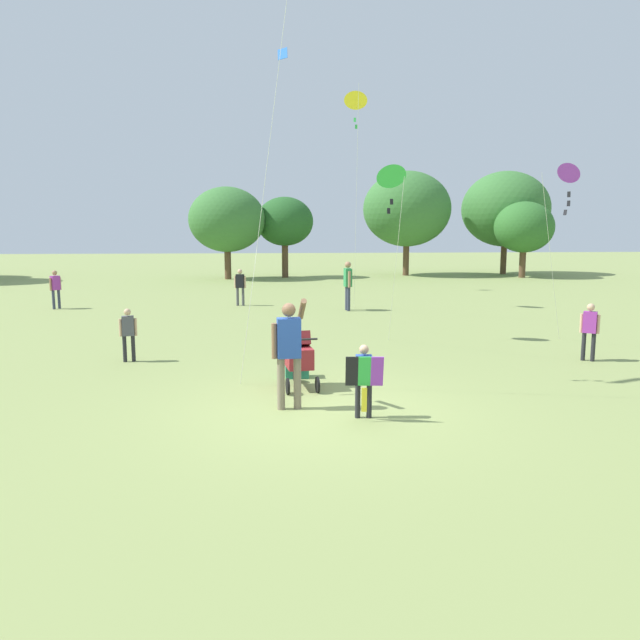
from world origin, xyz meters
TOP-DOWN VIEW (x-y plane):
  - ground_plane at (0.00, 0.00)m, footprint 120.00×120.00m
  - treeline_distant at (-4.52, 25.93)m, footprint 39.63×7.84m
  - child_with_butterfly_kite at (0.59, -0.46)m, footprint 0.56×0.37m
  - person_adult_flyer at (-0.50, 0.12)m, footprint 0.55×0.53m
  - stroller at (-0.29, 1.40)m, footprint 0.60×1.11m
  - kite_orange_delta at (2.22, 12.24)m, footprint 0.90×3.84m
  - kite_green_novelty at (6.61, 5.69)m, footprint 1.79×2.04m
  - kite_blue_high at (2.21, 5.86)m, footprint 0.76×2.65m
  - person_red_shirt at (-1.82, 13.23)m, footprint 0.42×0.23m
  - person_sitting_far at (6.00, 3.12)m, footprint 0.34×0.28m
  - person_couple_left at (-8.21, 12.87)m, footprint 0.32×0.35m
  - person_kid_running at (-3.77, 3.86)m, footprint 0.36×0.20m
  - person_back_turned at (1.91, 11.60)m, footprint 0.26×0.54m
  - cooler_box at (-0.28, 2.18)m, footprint 0.45×0.33m

SIDE VIEW (x-z plane):
  - ground_plane at x=0.00m, z-range 0.00..0.00m
  - cooler_box at x=-0.28m, z-range 0.00..0.35m
  - stroller at x=-0.29m, z-range 0.09..1.12m
  - child_with_butterfly_kite at x=0.59m, z-range 0.11..1.22m
  - person_kid_running at x=-3.77m, z-range 0.10..1.24m
  - person_sitting_far at x=6.00m, z-range 0.11..1.35m
  - person_red_shirt at x=-1.82m, z-range 0.12..1.45m
  - person_couple_left at x=-8.21m, z-range 0.12..1.47m
  - person_back_turned at x=1.91m, z-range 0.15..1.83m
  - person_adult_flyer at x=-0.50m, z-range 0.14..1.89m
  - treeline_distant at x=-4.52m, z-range 0.42..7.22m
  - kite_blue_high at x=2.21m, z-range 1.86..6.21m
  - kite_green_novelty at x=6.61m, z-range 1.90..6.31m
  - kite_orange_delta at x=2.22m, z-range 3.34..10.71m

